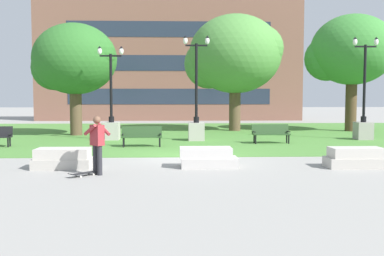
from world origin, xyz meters
TOP-DOWN VIEW (x-y plane):
  - ground_plane at (0.00, 0.00)m, footprint 140.00×140.00m
  - grass_lawn at (0.00, 10.00)m, footprint 40.00×20.00m
  - concrete_block_center at (-4.04, -2.38)m, footprint 1.80×0.90m
  - concrete_block_left at (0.55, -2.32)m, footprint 1.84×0.90m
  - concrete_block_right at (5.29, -2.52)m, footprint 1.80×0.90m
  - person_skateboarder at (-2.74, -3.57)m, footprint 0.82×0.56m
  - skateboard at (-3.08, -3.75)m, footprint 0.84×0.88m
  - park_bench_near_right at (4.08, 4.62)m, footprint 1.83×0.64m
  - park_bench_far_left at (-1.99, 3.46)m, footprint 1.82×0.62m
  - lamp_post_right at (-3.77, 6.58)m, footprint 1.32×0.80m
  - lamp_post_left at (0.58, 6.10)m, footprint 1.32×0.80m
  - lamp_post_center at (9.26, 6.25)m, footprint 1.32×0.80m
  - tree_far_right at (3.30, 12.39)m, footprint 6.23×5.93m
  - tree_far_left at (10.69, 11.76)m, footprint 5.50×5.23m
  - tree_near_right at (-6.25, 9.41)m, footprint 4.99×4.75m
  - building_facade_distant at (-1.01, 24.50)m, footprint 24.30×1.03m

SIDE VIEW (x-z plane):
  - ground_plane at x=0.00m, z-range 0.00..0.00m
  - grass_lawn at x=0.00m, z-range 0.00..0.02m
  - skateboard at x=-3.08m, z-range 0.02..0.15m
  - concrete_block_center at x=-4.04m, z-range -0.01..0.63m
  - concrete_block_left at x=0.55m, z-range -0.01..0.63m
  - concrete_block_right at x=5.29m, z-range -0.01..0.63m
  - park_bench_near_right at x=4.08m, z-range 0.09..0.99m
  - park_bench_far_left at x=-1.99m, z-range 0.09..0.99m
  - person_skateboarder at x=-2.74m, z-range 0.12..1.83m
  - lamp_post_right at x=-3.77m, z-range -1.40..3.40m
  - lamp_post_center at x=9.26m, z-range -1.55..3.72m
  - lamp_post_left at x=0.58m, z-range -1.56..3.72m
  - tree_near_right at x=-6.25m, z-range 1.11..7.49m
  - tree_far_right at x=3.30m, z-range 1.15..8.62m
  - tree_far_left at x=10.69m, z-range 1.41..8.81m
  - building_facade_distant at x=-1.01m, z-range -0.01..12.40m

